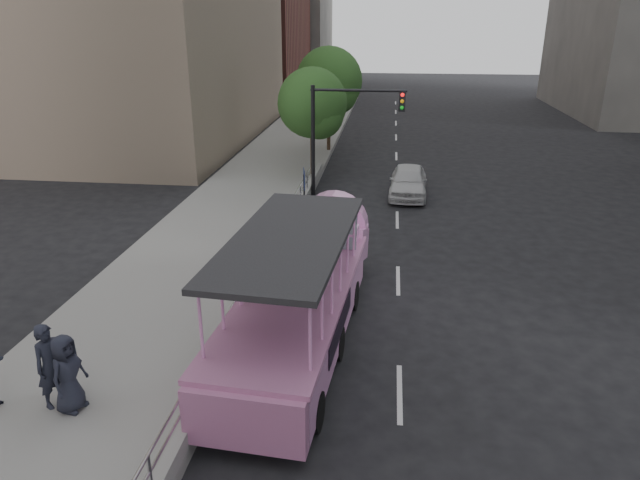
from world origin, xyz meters
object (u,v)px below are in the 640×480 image
Objects in this scene: pedestrian_far at (68,373)px; street_tree_near at (314,106)px; car at (408,181)px; duck_boat at (304,291)px; pedestrian_near at (51,365)px; parking_sign at (304,191)px; street_tree_far at (330,83)px; traffic_signal at (340,125)px.

pedestrian_far is 20.01m from street_tree_near.
pedestrian_far reaches higher than car.
duck_boat is 15.80m from street_tree_near.
parking_sign is at bearing 8.22° from pedestrian_near.
duck_boat is 13.52m from car.
car is 18.83m from pedestrian_far.
duck_boat is at bearing -81.57° from parking_sign.
street_tree_far is (2.68, 25.68, 3.15)m from pedestrian_far.
street_tree_near is at bearing 96.54° from duck_boat.
parking_sign is at bearing -2.71° from pedestrian_far.
car is (3.03, 13.16, -0.50)m from duck_boat.
car is 2.27× the size of pedestrian_near.
traffic_signal is at bearing -81.57° from street_tree_far.
street_tree_near is at bearing 15.77° from pedestrian_near.
street_tree_near is (-1.60, 3.43, 0.32)m from traffic_signal.
street_tree_far is at bearing 5.33° from pedestrian_far.
car is at bearing 19.06° from traffic_signal.
street_tree_far is (-1.57, 21.49, 3.09)m from duck_boat.
parking_sign reaches higher than pedestrian_near.
duck_boat is at bearing -83.46° from street_tree_near.
pedestrian_near is at bearing -106.00° from parking_sign.
duck_boat reaches higher than parking_sign.
pedestrian_far is 0.33× the size of traffic_signal.
traffic_signal reaches higher than pedestrian_far.
duck_boat is at bearing -24.77° from pedestrian_near.
street_tree_far reaches higher than traffic_signal.
pedestrian_near is at bearing -111.29° from car.
street_tree_near is at bearing 114.98° from traffic_signal.
street_tree_far is at bearing 91.61° from parking_sign.
parking_sign is at bearing -104.36° from traffic_signal.
car is 6.67m from parking_sign.
duck_boat is 1.56× the size of street_tree_far.
duck_boat is 21.76m from street_tree_far.
traffic_signal reaches higher than car.
pedestrian_far is (-4.25, -4.19, -0.06)m from duck_boat.
pedestrian_far is (-7.28, -17.36, 0.44)m from car.
parking_sign is 13.69m from street_tree_far.
street_tree_far is at bearing 17.29° from pedestrian_near.
street_tree_far is at bearing 98.43° from traffic_signal.
street_tree_far is at bearing 88.09° from street_tree_near.
street_tree_near reaches higher than traffic_signal.
parking_sign is 4.54m from traffic_signal.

